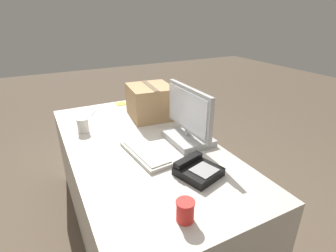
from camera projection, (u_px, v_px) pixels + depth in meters
ground_plane at (144, 225)px, 2.02m from camera, size 12.00×12.00×0.00m
office_desk at (142, 187)px, 1.88m from camera, size 1.80×0.90×0.71m
monitor at (188, 122)px, 1.71m from camera, size 0.49×0.25×0.37m
keyboard at (146, 153)px, 1.59m from camera, size 0.42×0.20×0.03m
desk_phone at (197, 170)px, 1.39m from camera, size 0.25×0.25×0.08m
paper_cup_left at (83, 125)px, 1.88m from camera, size 0.09×0.09×0.10m
paper_cup_right at (185, 211)px, 1.08m from camera, size 0.08×0.08×0.10m
spoon at (93, 114)px, 2.21m from camera, size 0.13×0.09×0.00m
cardboard_box at (151, 101)px, 2.12m from camera, size 0.38×0.36×0.26m
sticky_note_pad at (121, 104)px, 2.45m from camera, size 0.09×0.09×0.01m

